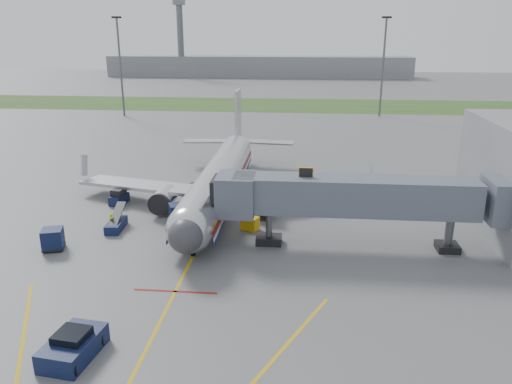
# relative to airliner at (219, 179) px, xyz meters

# --- Properties ---
(ground) EXTENTS (400.00, 400.00, 0.00)m
(ground) POSITION_rel_airliner_xyz_m (-0.00, -15.25, -2.65)
(ground) COLOR #565659
(ground) RESTS_ON ground
(grass_strip) EXTENTS (300.00, 25.00, 0.01)m
(grass_strip) POSITION_rel_airliner_xyz_m (-0.00, 74.75, -2.64)
(grass_strip) COLOR #2D4C1E
(grass_strip) RESTS_ON ground
(apron_markings) EXTENTS (21.52, 50.00, 0.01)m
(apron_markings) POSITION_rel_airliner_xyz_m (-0.00, -22.65, -2.64)
(apron_markings) COLOR gold
(apron_markings) RESTS_ON ground
(airliner) EXTENTS (32.10, 35.67, 10.25)m
(airliner) POSITION_rel_airliner_xyz_m (0.00, 0.00, 0.00)
(airliner) COLOR silver
(airliner) RESTS_ON ground
(jet_bridge) EXTENTS (25.30, 4.00, 6.90)m
(jet_bridge) POSITION_rel_airliner_xyz_m (12.86, -10.25, 1.82)
(jet_bridge) COLOR slate
(jet_bridge) RESTS_ON ground
(light_mast_left) EXTENTS (2.00, 0.44, 20.40)m
(light_mast_left) POSITION_rel_airliner_xyz_m (-30.00, 54.75, 8.13)
(light_mast_left) COLOR #595B60
(light_mast_left) RESTS_ON ground
(light_mast_right) EXTENTS (2.00, 0.44, 20.40)m
(light_mast_right) POSITION_rel_airliner_xyz_m (25.00, 59.75, 8.13)
(light_mast_right) COLOR #595B60
(light_mast_right) RESTS_ON ground
(distant_terminal) EXTENTS (120.00, 14.00, 8.00)m
(distant_terminal) POSITION_rel_airliner_xyz_m (-10.00, 154.75, 1.35)
(distant_terminal) COLOR slate
(distant_terminal) RESTS_ON ground
(control_tower) EXTENTS (4.00, 4.00, 30.00)m
(control_tower) POSITION_rel_airliner_xyz_m (-40.00, 149.75, 14.68)
(control_tower) COLOR #595B60
(control_tower) RESTS_ON ground
(pushback_tug) EXTENTS (2.85, 4.14, 1.61)m
(pushback_tug) POSITION_rel_airliner_xyz_m (-3.86, -27.03, -1.97)
(pushback_tug) COLOR #0B1033
(pushback_tug) RESTS_ON ground
(baggage_tug) EXTENTS (1.63, 2.53, 1.65)m
(baggage_tug) POSITION_rel_airliner_xyz_m (-10.62, -1.34, -1.92)
(baggage_tug) COLOR #0B1033
(baggage_tug) RESTS_ON ground
(baggage_cart_a) EXTENTS (2.25, 2.25, 1.84)m
(baggage_cart_a) POSITION_rel_airliner_xyz_m (-3.00, -6.06, -1.71)
(baggage_cart_a) COLOR #0B1033
(baggage_cart_a) RESTS_ON ground
(baggage_cart_b) EXTENTS (2.13, 2.13, 1.84)m
(baggage_cart_b) POSITION_rel_airliner_xyz_m (-11.96, -13.21, -1.71)
(baggage_cart_b) COLOR #0B1033
(baggage_cart_b) RESTS_ON ground
(baggage_cart_c) EXTENTS (1.91, 1.91, 1.58)m
(baggage_cart_c) POSITION_rel_airliner_xyz_m (-3.00, 1.33, -1.84)
(baggage_cart_c) COLOR #0B1033
(baggage_cart_c) RESTS_ON ground
(belt_loader) EXTENTS (1.52, 4.04, 1.94)m
(belt_loader) POSITION_rel_airliner_xyz_m (-8.34, -8.31, -2.16)
(belt_loader) COLOR #0B1033
(belt_loader) RESTS_ON ground
(ground_power_cart) EXTENTS (1.85, 1.59, 1.24)m
(ground_power_cart) POSITION_rel_airliner_xyz_m (4.02, -7.25, -2.03)
(ground_power_cart) COLOR #EAAF0D
(ground_power_cart) RESTS_ON ground
(ramp_worker) EXTENTS (0.67, 0.69, 1.60)m
(ramp_worker) POSITION_rel_airliner_xyz_m (-8.62, -8.57, -1.84)
(ramp_worker) COLOR #B9D519
(ramp_worker) RESTS_ON ground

